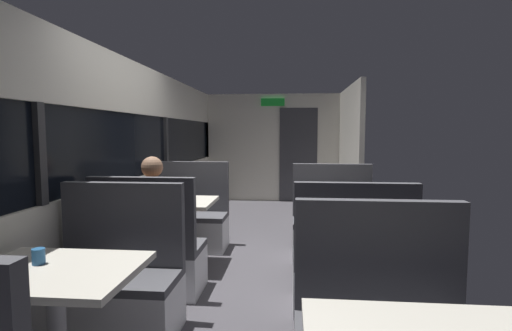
{
  "coord_description": "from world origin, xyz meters",
  "views": [
    {
      "loc": [
        0.39,
        -4.0,
        1.48
      ],
      "look_at": [
        -0.3,
        3.47,
        0.83
      ],
      "focal_mm": 26.68,
      "sensor_mm": 36.0,
      "label": 1
    }
  ],
  "objects_px": {
    "bench_near_window_facing_entry": "(115,289)",
    "bench_rear_aisle_facing_entry": "(333,230)",
    "dining_table_rear_aisle": "(341,217)",
    "bench_mid_window_facing_end": "(150,258)",
    "dining_table_near_window": "(55,286)",
    "coffee_cup_primary": "(39,256)",
    "bench_mid_window_facing_entry": "(190,222)",
    "seated_passenger": "(152,234)",
    "dining_table_mid_window": "(173,209)",
    "bench_rear_aisle_facing_end": "(351,272)"
  },
  "relations": [
    {
      "from": "bench_rear_aisle_facing_end",
      "to": "coffee_cup_primary",
      "type": "height_order",
      "value": "bench_rear_aisle_facing_end"
    },
    {
      "from": "bench_mid_window_facing_end",
      "to": "bench_rear_aisle_facing_entry",
      "type": "bearing_deg",
      "value": 33.81
    },
    {
      "from": "dining_table_near_window",
      "to": "coffee_cup_primary",
      "type": "xyz_separation_m",
      "value": [
        -0.13,
        0.06,
        0.15
      ]
    },
    {
      "from": "dining_table_rear_aisle",
      "to": "bench_rear_aisle_facing_end",
      "type": "distance_m",
      "value": 0.77
    },
    {
      "from": "dining_table_rear_aisle",
      "to": "bench_rear_aisle_facing_end",
      "type": "height_order",
      "value": "bench_rear_aisle_facing_end"
    },
    {
      "from": "bench_mid_window_facing_end",
      "to": "bench_rear_aisle_facing_end",
      "type": "relative_size",
      "value": 1.0
    },
    {
      "from": "bench_mid_window_facing_end",
      "to": "bench_rear_aisle_facing_end",
      "type": "xyz_separation_m",
      "value": [
        1.79,
        -0.2,
        0.0
      ]
    },
    {
      "from": "bench_mid_window_facing_entry",
      "to": "dining_table_near_window",
      "type": "bearing_deg",
      "value": -90.0
    },
    {
      "from": "dining_table_near_window",
      "to": "bench_mid_window_facing_entry",
      "type": "relative_size",
      "value": 0.82
    },
    {
      "from": "coffee_cup_primary",
      "to": "bench_rear_aisle_facing_end",
      "type": "bearing_deg",
      "value": 30.72
    },
    {
      "from": "bench_mid_window_facing_end",
      "to": "dining_table_rear_aisle",
      "type": "distance_m",
      "value": 1.88
    },
    {
      "from": "dining_table_near_window",
      "to": "dining_table_mid_window",
      "type": "xyz_separation_m",
      "value": [
        0.0,
        2.1,
        0.0
      ]
    },
    {
      "from": "dining_table_mid_window",
      "to": "bench_mid_window_facing_end",
      "type": "bearing_deg",
      "value": -90.0
    },
    {
      "from": "bench_mid_window_facing_entry",
      "to": "seated_passenger",
      "type": "relative_size",
      "value": 0.87
    },
    {
      "from": "dining_table_near_window",
      "to": "bench_rear_aisle_facing_end",
      "type": "distance_m",
      "value": 2.18
    },
    {
      "from": "dining_table_near_window",
      "to": "dining_table_rear_aisle",
      "type": "height_order",
      "value": "same"
    },
    {
      "from": "dining_table_rear_aisle",
      "to": "coffee_cup_primary",
      "type": "bearing_deg",
      "value": -136.2
    },
    {
      "from": "seated_passenger",
      "to": "bench_mid_window_facing_end",
      "type": "bearing_deg",
      "value": -90.0
    },
    {
      "from": "dining_table_near_window",
      "to": "seated_passenger",
      "type": "distance_m",
      "value": 1.47
    },
    {
      "from": "dining_table_near_window",
      "to": "coffee_cup_primary",
      "type": "relative_size",
      "value": 10.0
    },
    {
      "from": "bench_rear_aisle_facing_entry",
      "to": "coffee_cup_primary",
      "type": "xyz_separation_m",
      "value": [
        -1.92,
        -2.54,
        0.46
      ]
    },
    {
      "from": "bench_mid_window_facing_end",
      "to": "bench_mid_window_facing_entry",
      "type": "distance_m",
      "value": 1.4
    },
    {
      "from": "coffee_cup_primary",
      "to": "bench_mid_window_facing_end",
      "type": "bearing_deg",
      "value": 84.57
    },
    {
      "from": "bench_near_window_facing_entry",
      "to": "bench_rear_aisle_facing_end",
      "type": "distance_m",
      "value": 1.86
    },
    {
      "from": "bench_near_window_facing_entry",
      "to": "dining_table_mid_window",
      "type": "xyz_separation_m",
      "value": [
        0.0,
        1.4,
        0.31
      ]
    },
    {
      "from": "bench_near_window_facing_entry",
      "to": "dining_table_rear_aisle",
      "type": "distance_m",
      "value": 2.18
    },
    {
      "from": "bench_rear_aisle_facing_end",
      "to": "seated_passenger",
      "type": "distance_m",
      "value": 1.82
    },
    {
      "from": "bench_near_window_facing_entry",
      "to": "bench_rear_aisle_facing_entry",
      "type": "xyz_separation_m",
      "value": [
        1.79,
        1.9,
        0.0
      ]
    },
    {
      "from": "bench_near_window_facing_entry",
      "to": "coffee_cup_primary",
      "type": "xyz_separation_m",
      "value": [
        -0.13,
        -0.64,
        0.46
      ]
    },
    {
      "from": "dining_table_near_window",
      "to": "bench_mid_window_facing_end",
      "type": "xyz_separation_m",
      "value": [
        0.0,
        1.4,
        -0.31
      ]
    },
    {
      "from": "bench_mid_window_facing_entry",
      "to": "bench_rear_aisle_facing_end",
      "type": "relative_size",
      "value": 1.0
    },
    {
      "from": "bench_mid_window_facing_entry",
      "to": "dining_table_mid_window",
      "type": "bearing_deg",
      "value": -90.0
    },
    {
      "from": "dining_table_near_window",
      "to": "dining_table_mid_window",
      "type": "bearing_deg",
      "value": 90.0
    },
    {
      "from": "dining_table_rear_aisle",
      "to": "bench_near_window_facing_entry",
      "type": "bearing_deg",
      "value": -146.24
    },
    {
      "from": "seated_passenger",
      "to": "dining_table_mid_window",
      "type": "bearing_deg",
      "value": 90.0
    },
    {
      "from": "bench_near_window_facing_entry",
      "to": "coffee_cup_primary",
      "type": "height_order",
      "value": "bench_near_window_facing_entry"
    },
    {
      "from": "bench_rear_aisle_facing_end",
      "to": "dining_table_mid_window",
      "type": "bearing_deg",
      "value": 153.32
    },
    {
      "from": "bench_near_window_facing_entry",
      "to": "dining_table_near_window",
      "type": "bearing_deg",
      "value": -90.0
    },
    {
      "from": "bench_mid_window_facing_end",
      "to": "dining_table_near_window",
      "type": "bearing_deg",
      "value": -90.0
    },
    {
      "from": "dining_table_mid_window",
      "to": "dining_table_rear_aisle",
      "type": "bearing_deg",
      "value": -6.38
    },
    {
      "from": "bench_rear_aisle_facing_entry",
      "to": "bench_mid_window_facing_entry",
      "type": "bearing_deg",
      "value": 173.62
    },
    {
      "from": "seated_passenger",
      "to": "bench_rear_aisle_facing_entry",
      "type": "bearing_deg",
      "value": 32.18
    },
    {
      "from": "dining_table_near_window",
      "to": "bench_rear_aisle_facing_end",
      "type": "height_order",
      "value": "bench_rear_aisle_facing_end"
    },
    {
      "from": "seated_passenger",
      "to": "bench_mid_window_facing_entry",
      "type": "bearing_deg",
      "value": 90.0
    },
    {
      "from": "dining_table_mid_window",
      "to": "bench_mid_window_facing_entry",
      "type": "relative_size",
      "value": 0.82
    },
    {
      "from": "bench_mid_window_facing_end",
      "to": "dining_table_rear_aisle",
      "type": "xyz_separation_m",
      "value": [
        1.79,
        0.5,
        0.31
      ]
    },
    {
      "from": "dining_table_near_window",
      "to": "bench_mid_window_facing_entry",
      "type": "distance_m",
      "value": 2.81
    },
    {
      "from": "bench_near_window_facing_entry",
      "to": "bench_rear_aisle_facing_end",
      "type": "xyz_separation_m",
      "value": [
        1.79,
        0.5,
        0.0
      ]
    },
    {
      "from": "bench_rear_aisle_facing_entry",
      "to": "dining_table_near_window",
      "type": "bearing_deg",
      "value": -124.59
    },
    {
      "from": "bench_near_window_facing_entry",
      "to": "bench_rear_aisle_facing_entry",
      "type": "height_order",
      "value": "same"
    }
  ]
}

